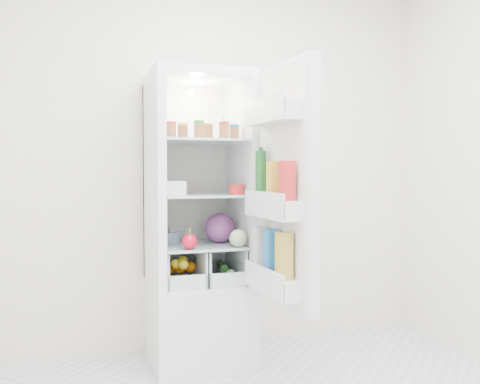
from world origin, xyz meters
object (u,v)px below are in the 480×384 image
object	(u,v)px
red_cabbage	(220,228)
mushroom_bowl	(169,237)
refrigerator	(197,255)
fridge_door	(282,191)

from	to	relation	value
red_cabbage	mushroom_bowl	world-z (taller)	red_cabbage
refrigerator	fridge_door	xyz separation A→B (m)	(0.32, -0.64, 0.43)
mushroom_bowl	refrigerator	bearing A→B (deg)	-18.58
red_cabbage	fridge_door	world-z (taller)	fridge_door
fridge_door	red_cabbage	bearing A→B (deg)	14.78
mushroom_bowl	fridge_door	bearing A→B (deg)	-55.26
red_cabbage	fridge_door	bearing A→B (deg)	-72.43
refrigerator	red_cabbage	distance (m)	0.23
refrigerator	fridge_door	distance (m)	0.83
mushroom_bowl	fridge_door	world-z (taller)	fridge_door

